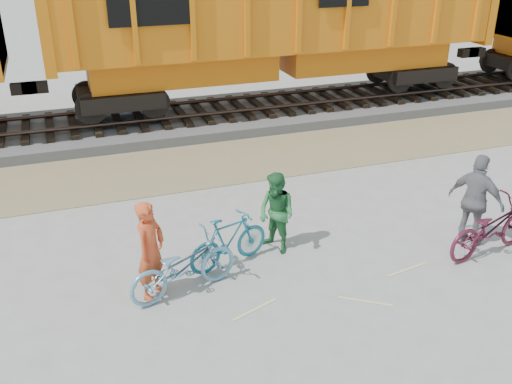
% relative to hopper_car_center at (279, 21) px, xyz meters
% --- Properties ---
extents(ground, '(120.00, 120.00, 0.00)m').
position_rel_hopper_car_center_xyz_m(ground, '(-3.23, -9.00, -3.01)').
color(ground, '#9E9E99').
rests_on(ground, ground).
extents(gravel_strip, '(120.00, 3.00, 0.02)m').
position_rel_hopper_car_center_xyz_m(gravel_strip, '(-3.23, -3.50, -3.00)').
color(gravel_strip, '#92845A').
rests_on(gravel_strip, ground).
extents(ballast_bed, '(120.00, 4.00, 0.30)m').
position_rel_hopper_car_center_xyz_m(ballast_bed, '(-3.23, 0.00, -2.86)').
color(ballast_bed, slate).
rests_on(ballast_bed, ground).
extents(track, '(120.00, 2.60, 0.24)m').
position_rel_hopper_car_center_xyz_m(track, '(-3.23, 0.00, -2.53)').
color(track, black).
rests_on(track, ballast_bed).
extents(hopper_car_center, '(14.00, 3.13, 4.65)m').
position_rel_hopper_car_center_xyz_m(hopper_car_center, '(0.00, 0.00, 0.00)').
color(hopper_car_center, black).
rests_on(hopper_car_center, track).
extents(bicycle_blue, '(2.07, 1.18, 1.03)m').
position_rel_hopper_car_center_xyz_m(bicycle_blue, '(-5.19, -8.93, -2.49)').
color(bicycle_blue, '#639CB8').
rests_on(bicycle_blue, ground).
extents(bicycle_teal, '(1.72, 0.95, 0.99)m').
position_rel_hopper_car_center_xyz_m(bicycle_teal, '(-4.22, -8.35, -2.51)').
color(bicycle_teal, '#186E83').
rests_on(bicycle_teal, ground).
extents(bicycle_maroon, '(2.14, 1.05, 1.07)m').
position_rel_hopper_car_center_xyz_m(bicycle_maroon, '(0.52, -9.59, -2.47)').
color(bicycle_maroon, '#55172B').
rests_on(bicycle_maroon, ground).
extents(person_solo, '(0.73, 0.74, 1.72)m').
position_rel_hopper_car_center_xyz_m(person_solo, '(-5.69, -8.83, -2.14)').
color(person_solo, '#CE4A24').
rests_on(person_solo, ground).
extents(person_man, '(0.88, 0.95, 1.58)m').
position_rel_hopper_car_center_xyz_m(person_man, '(-3.22, -8.15, -2.22)').
color(person_man, '#276B36').
rests_on(person_man, ground).
extents(person_woman, '(0.89, 1.18, 1.86)m').
position_rel_hopper_car_center_xyz_m(person_woman, '(0.42, -9.19, -2.08)').
color(person_woman, slate).
rests_on(person_woman, ground).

